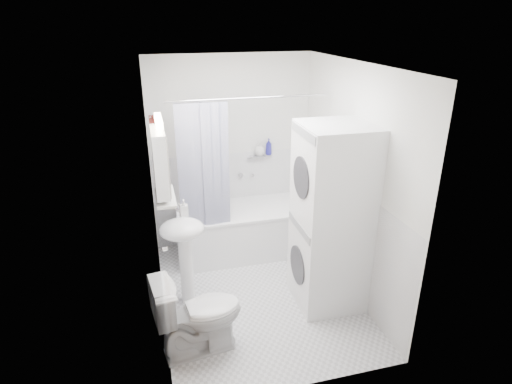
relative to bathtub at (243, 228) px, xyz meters
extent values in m
plane|color=silver|center=(-0.06, -0.92, -0.33)|extent=(2.60, 2.60, 0.00)
plane|color=silver|center=(-0.06, 0.38, 0.87)|extent=(2.00, 0.00, 2.00)
plane|color=silver|center=(-0.06, -2.22, 0.87)|extent=(2.00, 0.00, 2.00)
plane|color=silver|center=(-1.06, -0.92, 0.87)|extent=(0.00, 2.60, 2.60)
plane|color=silver|center=(0.94, -0.92, 0.87)|extent=(0.00, 2.60, 2.60)
plane|color=white|center=(-0.06, -0.92, 2.07)|extent=(2.60, 2.60, 0.00)
plane|color=white|center=(-0.06, 0.37, 0.27)|extent=(1.98, 0.00, 1.98)
plane|color=white|center=(-1.04, -0.92, 0.27)|extent=(0.00, 2.58, 2.58)
plane|color=white|center=(0.93, -0.92, 0.27)|extent=(0.00, 2.58, 2.58)
plane|color=brown|center=(-1.04, -1.80, 0.67)|extent=(0.00, 2.00, 2.00)
cylinder|color=silver|center=(-1.01, -1.47, 0.67)|extent=(0.04, 0.04, 0.04)
cube|color=white|center=(0.00, 0.00, -0.05)|extent=(1.54, 0.72, 0.57)
cube|color=white|center=(0.00, 0.00, 0.25)|extent=(1.56, 0.74, 0.03)
cube|color=silver|center=(0.00, 0.00, 0.14)|extent=(1.36, 0.54, 0.20)
cylinder|color=silver|center=(0.20, 0.33, 0.59)|extent=(0.04, 0.12, 0.04)
cylinder|color=silver|center=(0.00, -0.31, 1.67)|extent=(1.74, 0.02, 0.02)
cube|color=#161B4D|center=(-0.72, -0.31, 0.92)|extent=(0.10, 0.02, 1.45)
cube|color=#161B4D|center=(-0.63, -0.31, 0.92)|extent=(0.10, 0.02, 1.45)
cube|color=#161B4D|center=(-0.54, -0.31, 0.92)|extent=(0.10, 0.02, 1.45)
cube|color=#161B4D|center=(-0.45, -0.31, 0.92)|extent=(0.10, 0.02, 1.45)
cube|color=#161B4D|center=(-0.36, -0.31, 0.92)|extent=(0.10, 0.02, 1.45)
cube|color=#161B4D|center=(-0.27, -0.31, 0.92)|extent=(0.10, 0.02, 1.45)
ellipsoid|color=white|center=(-0.82, -0.85, 0.52)|extent=(0.44, 0.37, 0.20)
cylinder|color=white|center=(-0.80, -0.85, 0.05)|extent=(0.14, 0.14, 0.75)
cylinder|color=silver|center=(-0.84, -0.71, 0.64)|extent=(0.03, 0.03, 0.14)
cylinder|color=silver|center=(-0.84, -0.75, 0.70)|extent=(0.02, 0.10, 0.02)
cube|color=white|center=(-0.97, -0.82, 1.22)|extent=(0.12, 0.50, 0.60)
cube|color=white|center=(-0.90, -0.82, 1.22)|extent=(0.01, 0.47, 0.57)
cube|color=#FFEABF|center=(-0.95, -0.82, 1.60)|extent=(0.06, 0.45, 0.06)
cube|color=silver|center=(-0.95, -0.82, 0.87)|extent=(0.18, 0.54, 0.02)
cube|color=silver|center=(0.25, 0.32, 0.82)|extent=(0.22, 0.06, 0.02)
cube|color=#54180F|center=(-1.00, -0.23, 1.07)|extent=(0.05, 0.36, 0.85)
cube|color=#54180F|center=(-0.97, -0.23, 1.46)|extent=(0.03, 0.32, 0.08)
cylinder|color=silver|center=(-1.01, -0.23, 1.50)|extent=(0.02, 0.04, 0.02)
cube|color=white|center=(0.62, -1.18, 0.14)|extent=(0.68, 0.68, 0.94)
cylinder|color=#2D2D33|center=(0.29, -1.18, 0.13)|extent=(0.03, 0.40, 0.40)
cube|color=gray|center=(0.29, -1.18, 0.56)|extent=(0.02, 0.61, 0.08)
cube|color=white|center=(0.62, -1.18, 1.09)|extent=(0.68, 0.68, 0.94)
cylinder|color=#2D2D33|center=(0.29, -1.18, 1.08)|extent=(0.03, 0.40, 0.40)
cube|color=gray|center=(0.29, -1.18, 1.50)|extent=(0.02, 0.61, 0.08)
imported|color=white|center=(-0.78, -1.59, 0.05)|extent=(0.83, 0.53, 0.76)
imported|color=gray|center=(-0.77, -0.67, 0.62)|extent=(0.08, 0.17, 0.08)
imported|color=gray|center=(-0.95, -0.97, 0.92)|extent=(0.07, 0.18, 0.07)
imported|color=gray|center=(-0.95, -0.70, 0.93)|extent=(0.10, 0.09, 0.10)
imported|color=gray|center=(0.29, 0.32, 0.90)|extent=(0.13, 0.17, 0.13)
imported|color=navy|center=(0.41, 0.32, 0.87)|extent=(0.08, 0.21, 0.08)
camera|label=1|loc=(-1.06, -4.65, 2.46)|focal=30.00mm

